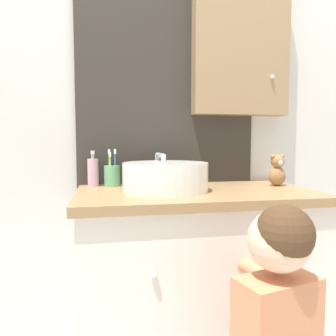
{
  "coord_description": "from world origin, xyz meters",
  "views": [
    {
      "loc": [
        -0.38,
        -1.02,
        1.07
      ],
      "look_at": [
        -0.13,
        0.26,
        0.97
      ],
      "focal_mm": 35.0,
      "sensor_mm": 36.0,
      "label": 1
    }
  ],
  "objects_px": {
    "soap_dispenser": "(93,172)",
    "sink_basin": "(165,176)",
    "child_figure": "(276,334)",
    "teddy_bear": "(277,171)",
    "toothbrush_holder": "(112,175)"
  },
  "relations": [
    {
      "from": "soap_dispenser",
      "to": "child_figure",
      "type": "xyz_separation_m",
      "value": [
        0.52,
        -0.74,
        -0.4
      ]
    },
    {
      "from": "sink_basin",
      "to": "soap_dispenser",
      "type": "bearing_deg",
      "value": 145.54
    },
    {
      "from": "soap_dispenser",
      "to": "teddy_bear",
      "type": "relative_size",
      "value": 1.11
    },
    {
      "from": "sink_basin",
      "to": "teddy_bear",
      "type": "relative_size",
      "value": 2.77
    },
    {
      "from": "toothbrush_holder",
      "to": "soap_dispenser",
      "type": "relative_size",
      "value": 1.04
    },
    {
      "from": "sink_basin",
      "to": "teddy_bear",
      "type": "distance_m",
      "value": 0.54
    },
    {
      "from": "child_figure",
      "to": "teddy_bear",
      "type": "xyz_separation_m",
      "value": [
        0.32,
        0.58,
        0.41
      ]
    },
    {
      "from": "child_figure",
      "to": "sink_basin",
      "type": "bearing_deg",
      "value": 112.34
    },
    {
      "from": "child_figure",
      "to": "toothbrush_holder",
      "type": "bearing_deg",
      "value": 120.75
    },
    {
      "from": "child_figure",
      "to": "teddy_bear",
      "type": "height_order",
      "value": "teddy_bear"
    },
    {
      "from": "toothbrush_holder",
      "to": "child_figure",
      "type": "relative_size",
      "value": 0.19
    },
    {
      "from": "soap_dispenser",
      "to": "sink_basin",
      "type": "bearing_deg",
      "value": -34.46
    },
    {
      "from": "soap_dispenser",
      "to": "teddy_bear",
      "type": "distance_m",
      "value": 0.86
    },
    {
      "from": "toothbrush_holder",
      "to": "teddy_bear",
      "type": "distance_m",
      "value": 0.77
    },
    {
      "from": "sink_basin",
      "to": "soap_dispenser",
      "type": "height_order",
      "value": "soap_dispenser"
    }
  ]
}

